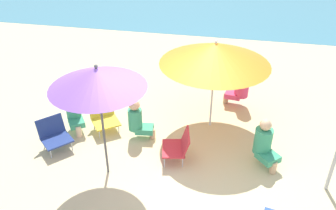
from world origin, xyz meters
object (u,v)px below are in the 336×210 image
umbrella_orange (215,53)px  person_d (240,86)px  umbrella_purple (97,78)px  beach_chair_b (104,116)px  beach_chair_a (54,134)px  person_c (265,143)px  beach_chair_c (179,145)px  person_b (74,111)px  person_a (138,120)px

umbrella_orange → person_d: (0.56, 0.96, -1.17)m
umbrella_purple → beach_chair_b: 2.12m
beach_chair_a → person_c: size_ratio=0.82×
person_d → umbrella_orange: bearing=67.2°
umbrella_orange → beach_chair_a: 3.49m
beach_chair_c → person_b: size_ratio=0.70×
umbrella_orange → person_b: 3.10m
beach_chair_b → person_b: 0.62m
beach_chair_a → beach_chair_b: size_ratio=0.97×
beach_chair_a → person_a: person_a is taller
umbrella_purple → person_a: size_ratio=2.40×
person_a → person_b: person_b is taller
umbrella_purple → person_a: 1.85m
umbrella_orange → person_c: bearing=-45.2°
person_b → umbrella_orange: bearing=69.7°
umbrella_orange → beach_chair_b: (-2.18, -0.56, -1.37)m
person_b → beach_chair_b: bearing=71.1°
umbrella_orange → person_c: size_ratio=2.32×
person_b → person_d: person_d is taller
person_c → beach_chair_b: bearing=-139.9°
umbrella_purple → umbrella_orange: 2.49m
beach_chair_c → person_d: (1.03, 2.23, 0.17)m
umbrella_orange → beach_chair_a: (-2.91, -1.36, -1.37)m
beach_chair_b → person_b: bearing=-110.9°
beach_chair_b → person_b: (-0.58, -0.17, 0.17)m
beach_chair_a → person_d: (3.47, 2.32, 0.20)m
umbrella_orange → beach_chair_c: size_ratio=3.40×
beach_chair_c → person_b: person_b is taller
umbrella_purple → person_c: umbrella_purple is taller
beach_chair_b → person_b: size_ratio=0.86×
umbrella_purple → beach_chair_c: bearing=26.7°
beach_chair_c → person_a: person_a is taller
umbrella_purple → person_a: bearing=76.9°
beach_chair_a → umbrella_orange: bearing=67.1°
person_a → person_b: (-1.37, 0.01, 0.03)m
beach_chair_b → person_c: bearing=44.1°
person_b → person_c: (3.82, -0.34, 0.00)m
umbrella_purple → person_c: 3.16m
beach_chair_a → person_b: person_b is taller
umbrella_purple → person_c: bearing=16.2°
umbrella_orange → person_d: bearing=59.7°
beach_chair_c → person_d: 2.46m
person_a → person_d: size_ratio=0.89×
person_b → person_c: 3.84m
beach_chair_b → person_d: bearing=82.0°
beach_chair_b → person_a: bearing=40.1°
person_c → person_b: bearing=-136.1°
umbrella_purple → person_b: 2.13m
beach_chair_a → person_d: size_ratio=0.77×
person_a → person_b: bearing=172.1°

